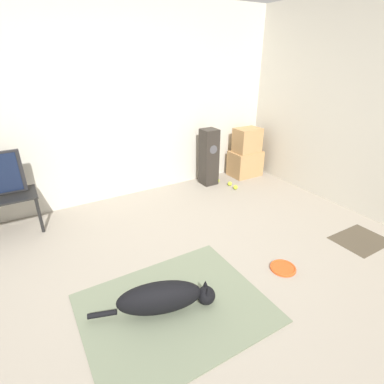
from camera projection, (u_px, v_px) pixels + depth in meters
name	position (u px, v px, depth m)	size (l,w,h in m)	color
ground_plane	(186.00, 283.00, 2.69)	(12.00, 12.00, 0.00)	#9E9384
wall_back	(103.00, 106.00, 3.79)	(8.00, 0.06, 2.55)	beige
area_rug	(175.00, 308.00, 2.42)	(1.44, 1.16, 0.01)	slate
dog	(163.00, 298.00, 2.34)	(0.96, 0.42, 0.27)	black
frisbee	(283.00, 268.00, 2.86)	(0.24, 0.24, 0.03)	#DB511E
cardboard_box_lower	(245.00, 163.00, 5.01)	(0.50, 0.37, 0.41)	tan
cardboard_box_upper	(247.00, 140.00, 4.82)	(0.40, 0.30, 0.38)	tan
floor_speaker	(209.00, 157.00, 4.58)	(0.23, 0.24, 0.86)	#2D2823
tennis_ball_by_boxes	(217.00, 181.00, 4.77)	(0.07, 0.07, 0.07)	#C6E033
tennis_ball_near_speaker	(235.00, 187.00, 4.54)	(0.07, 0.07, 0.07)	#C6E033
tennis_ball_loose_on_carpet	(230.00, 184.00, 4.66)	(0.07, 0.07, 0.07)	#C6E033
door_mat	(360.00, 240.00, 3.31)	(0.57, 0.44, 0.01)	#4C4233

